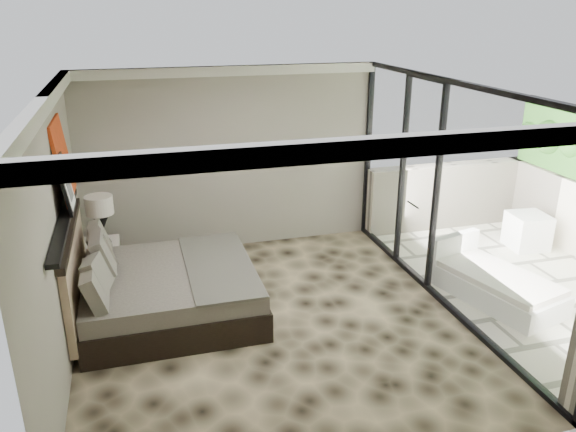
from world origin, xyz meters
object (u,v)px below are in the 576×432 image
object	(u,v)px
table_lamp	(100,213)
ottoman	(527,231)
nightstand	(102,260)
bed	(162,289)
lounger	(494,283)

from	to	relation	value
table_lamp	ottoman	distance (m)	6.46
nightstand	ottoman	world-z (taller)	ottoman
bed	lounger	size ratio (longest dim) A/B	1.19
ottoman	table_lamp	bearing A→B (deg)	173.53
bed	table_lamp	world-z (taller)	table_lamp
bed	lounger	bearing A→B (deg)	-9.97
lounger	ottoman	bearing A→B (deg)	25.75
ottoman	lounger	distance (m)	1.98
bed	table_lamp	size ratio (longest dim) A/B	3.17
bed	table_lamp	xyz separation A→B (m)	(-0.69, 1.28, 0.60)
bed	ottoman	distance (m)	5.72
bed	nightstand	xyz separation A→B (m)	(-0.74, 1.29, -0.09)
table_lamp	lounger	size ratio (longest dim) A/B	0.38
nightstand	table_lamp	xyz separation A→B (m)	(0.05, -0.02, 0.69)
nightstand	lounger	world-z (taller)	lounger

